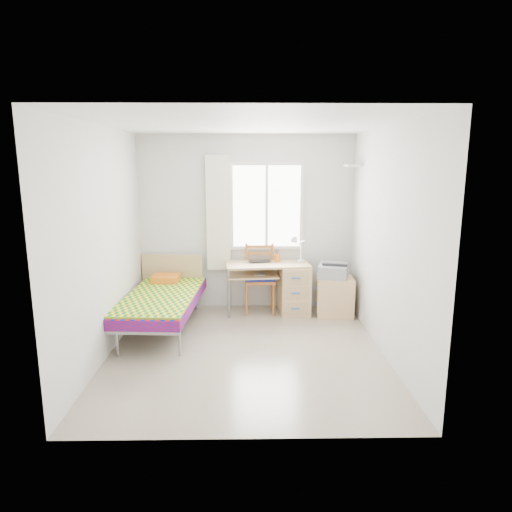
{
  "coord_description": "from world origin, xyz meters",
  "views": [
    {
      "loc": [
        0.03,
        -5.06,
        2.2
      ],
      "look_at": [
        0.12,
        0.55,
        1.04
      ],
      "focal_mm": 32.0,
      "sensor_mm": 36.0,
      "label": 1
    }
  ],
  "objects_px": {
    "chair": "(260,274)",
    "printer": "(333,270)",
    "bed": "(162,299)",
    "cabinet": "(335,296)",
    "desk": "(289,286)"
  },
  "relations": [
    {
      "from": "desk",
      "to": "printer",
      "type": "relative_size",
      "value": 2.28
    },
    {
      "from": "bed",
      "to": "desk",
      "type": "xyz_separation_m",
      "value": [
        1.75,
        0.6,
        0.0
      ]
    },
    {
      "from": "bed",
      "to": "printer",
      "type": "bearing_deg",
      "value": 15.63
    },
    {
      "from": "chair",
      "to": "desk",
      "type": "bearing_deg",
      "value": -15.76
    },
    {
      "from": "desk",
      "to": "printer",
      "type": "distance_m",
      "value": 0.68
    },
    {
      "from": "cabinet",
      "to": "printer",
      "type": "height_order",
      "value": "printer"
    },
    {
      "from": "desk",
      "to": "cabinet",
      "type": "distance_m",
      "value": 0.68
    },
    {
      "from": "bed",
      "to": "desk",
      "type": "relative_size",
      "value": 1.59
    },
    {
      "from": "bed",
      "to": "chair",
      "type": "height_order",
      "value": "chair"
    },
    {
      "from": "printer",
      "to": "cabinet",
      "type": "bearing_deg",
      "value": -12.03
    },
    {
      "from": "chair",
      "to": "printer",
      "type": "relative_size",
      "value": 1.86
    },
    {
      "from": "desk",
      "to": "printer",
      "type": "xyz_separation_m",
      "value": [
        0.63,
        -0.09,
        0.26
      ]
    },
    {
      "from": "bed",
      "to": "printer",
      "type": "xyz_separation_m",
      "value": [
        2.37,
        0.51,
        0.26
      ]
    },
    {
      "from": "bed",
      "to": "cabinet",
      "type": "height_order",
      "value": "bed"
    },
    {
      "from": "chair",
      "to": "cabinet",
      "type": "bearing_deg",
      "value": -13.28
    }
  ]
}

